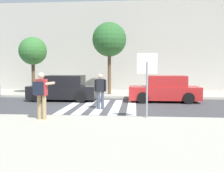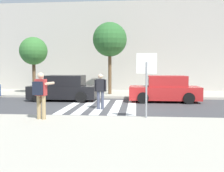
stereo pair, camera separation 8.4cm
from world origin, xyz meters
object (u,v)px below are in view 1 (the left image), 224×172
Objects in this scene: stop_sign at (147,71)px; photographer_with_backpack at (41,92)px; pedestrian_crossing at (100,89)px; street_tree_west at (33,51)px; street_tree_center at (109,40)px; parked_car_black at (64,89)px; parked_car_red at (165,90)px.

stop_sign is 3.99m from photographer_with_backpack.
photographer_with_backpack is at bearing -117.77° from pedestrian_crossing.
street_tree_center reaches higher than street_tree_west.
parked_car_black is at bearing -42.00° from street_tree_west.
street_tree_west is (-3.89, 9.06, 2.00)m from photographer_with_backpack.
street_tree_center reaches higher than stop_sign.
stop_sign is 3.50m from pedestrian_crossing.
parked_car_black is 1.00× the size of parked_car_red.
stop_sign reaches higher than parked_car_black.
stop_sign is 1.41× the size of pedestrian_crossing.
street_tree_west reaches higher than parked_car_black.
parked_car_red is (6.09, -0.00, 0.00)m from parked_car_black.
street_tree_west is at bearing -178.06° from street_tree_center.
parked_car_black is at bearing 98.25° from photographer_with_backpack.
stop_sign is 0.48× the size of street_tree_center.
stop_sign is at bearing -102.90° from parked_car_red.
photographer_with_backpack reaches higher than parked_car_black.
stop_sign is 0.59× the size of parked_car_red.
street_tree_center reaches higher than parked_car_red.
photographer_with_backpack is 9.79m from street_tree_center.
photographer_with_backpack is at bearing -66.76° from street_tree_west.
street_tree_west reaches higher than pedestrian_crossing.
street_tree_center is (-0.14, 5.93, 2.99)m from pedestrian_crossing.
street_tree_center is (-2.26, 8.56, 2.05)m from stop_sign.
pedestrian_crossing reaches higher than parked_car_black.
photographer_with_backpack is at bearing -81.75° from parked_car_black.
street_tree_west is (-2.96, 2.67, 2.45)m from parked_car_black.
photographer_with_backpack is 1.00× the size of pedestrian_crossing.
stop_sign is 7.54m from parked_car_black.
street_tree_center is at bearing 91.40° from pedestrian_crossing.
photographer_with_backpack is 3.75m from pedestrian_crossing.
photographer_with_backpack reaches higher than parked_car_red.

